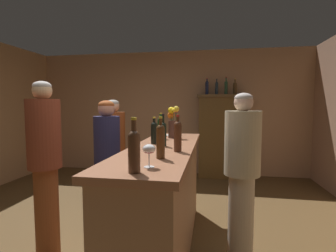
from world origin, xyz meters
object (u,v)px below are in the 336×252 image
at_px(display_bottle_center, 226,87).
at_px(display_cabinet, 220,135).
at_px(wine_glass_front, 149,150).
at_px(cheese_plate, 168,135).
at_px(wine_bottle_rose, 178,135).
at_px(flower_arrangement, 173,122).
at_px(wine_bottle_riesling, 134,149).
at_px(bartender, 242,170).
at_px(wine_bottle_malbec, 161,127).
at_px(display_bottle_left, 207,87).
at_px(wine_bottle_syrah, 163,133).
at_px(patron_in_navy, 114,148).
at_px(display_bottle_midright, 235,88).
at_px(display_bottle_midleft, 217,88).
at_px(wine_glass_mid, 132,141).
at_px(patron_in_grey, 107,157).
at_px(bar_counter, 163,200).
at_px(patron_by_cabinet, 45,161).
at_px(wine_bottle_chardonnay, 154,132).
at_px(wine_bottle_pinot, 161,140).

bearing_deg(display_bottle_center, display_cabinet, -180.00).
distance_m(wine_glass_front, cheese_plate, 1.66).
relative_size(wine_bottle_rose, flower_arrangement, 0.81).
distance_m(wine_bottle_riesling, bartender, 1.27).
xyz_separation_m(wine_bottle_malbec, display_bottle_left, (0.49, 2.27, 0.62)).
relative_size(wine_bottle_syrah, patron_in_navy, 0.20).
xyz_separation_m(wine_bottle_rose, wine_glass_front, (-0.11, -0.57, -0.03)).
bearing_deg(display_bottle_center, wine_glass_front, -100.29).
relative_size(display_bottle_center, display_bottle_midright, 1.11).
height_order(display_bottle_midleft, bartender, display_bottle_midleft).
bearing_deg(wine_bottle_riesling, patron_in_navy, 115.17).
height_order(wine_glass_mid, patron_in_grey, patron_in_grey).
distance_m(bar_counter, display_bottle_center, 3.18).
relative_size(cheese_plate, patron_in_navy, 0.11).
bearing_deg(bar_counter, wine_bottle_rose, -56.52).
distance_m(wine_bottle_rose, wine_bottle_malbec, 0.86).
height_order(display_bottle_midright, patron_by_cabinet, display_bottle_midright).
xyz_separation_m(bar_counter, bartender, (0.74, 0.02, 0.32)).
distance_m(display_bottle_midleft, bartender, 2.96).
relative_size(wine_glass_front, bartender, 0.09).
bearing_deg(flower_arrangement, wine_bottle_malbec, -144.98).
relative_size(wine_bottle_chardonnay, cheese_plate, 1.68).
relative_size(wine_bottle_malbec, wine_glass_mid, 2.13).
relative_size(wine_bottle_rose, display_bottle_left, 0.95).
height_order(bar_counter, cheese_plate, cheese_plate).
bearing_deg(wine_bottle_malbec, display_cabinet, 71.17).
bearing_deg(wine_bottle_rose, wine_bottle_riesling, -102.68).
distance_m(wine_bottle_malbec, display_bottle_left, 2.40).
bearing_deg(wine_bottle_syrah, cheese_plate, 96.46).
height_order(wine_bottle_malbec, wine_bottle_pinot, wine_bottle_pinot).
relative_size(display_bottle_midleft, display_bottle_center, 0.90).
bearing_deg(wine_bottle_syrah, wine_glass_front, -85.14).
bearing_deg(patron_by_cabinet, bar_counter, -0.72).
xyz_separation_m(wine_bottle_syrah, display_bottle_midright, (0.91, 2.81, 0.61)).
height_order(wine_bottle_syrah, patron_in_grey, patron_in_grey).
distance_m(bar_counter, wine_glass_mid, 0.80).
relative_size(cheese_plate, bartender, 0.10).
bearing_deg(display_bottle_center, patron_in_grey, -122.90).
distance_m(wine_glass_mid, bartender, 1.06).
distance_m(display_bottle_left, patron_in_grey, 2.78).
bearing_deg(display_cabinet, patron_in_navy, -132.87).
distance_m(bar_counter, display_bottle_left, 3.11).
distance_m(wine_bottle_chardonnay, bartender, 0.92).
xyz_separation_m(bar_counter, wine_bottle_malbec, (-0.13, 0.54, 0.68)).
bearing_deg(patron_in_navy, flower_arrangement, 28.05).
bearing_deg(patron_in_navy, display_cabinet, 101.01).
relative_size(wine_bottle_pinot, display_bottle_midright, 0.99).
distance_m(wine_bottle_syrah, wine_bottle_pinot, 0.57).
bearing_deg(display_bottle_left, wine_bottle_pinot, -94.56).
relative_size(display_bottle_midleft, patron_in_grey, 0.20).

